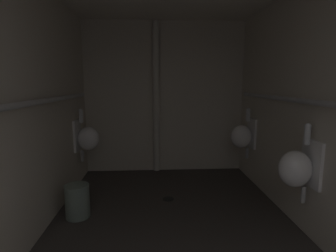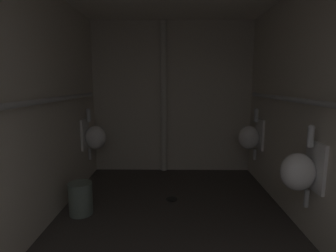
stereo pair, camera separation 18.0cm
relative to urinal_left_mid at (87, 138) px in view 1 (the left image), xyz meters
The scene contains 12 objects.
floor 2.00m from the urinal_left_mid, 52.74° to the right, with size 2.68×4.21×0.08m, color #383330.
wall_left 1.59m from the urinal_left_mid, 96.80° to the right, with size 0.06×4.21×2.42m, color beige.
wall_right 2.91m from the urinal_left_mid, 31.36° to the right, with size 0.06×4.21×2.42m, color beige.
wall_back 1.38m from the urinal_left_mid, 27.40° to the left, with size 2.68×0.06×2.42m, color beige.
urinal_left_mid is the anchor object (origin of this frame).
urinal_right_mid 2.71m from the urinal_left_mid, 33.34° to the right, with size 0.32×0.30×0.76m.
urinal_right_far 2.26m from the urinal_left_mid, ahead, with size 0.32×0.30×0.76m.
supply_pipe_left 1.62m from the urinal_left_mid, 93.35° to the right, with size 0.06×3.46×0.06m.
supply_pipe_right 2.83m from the urinal_left_mid, 31.79° to the right, with size 0.06×3.42×0.06m.
standpipe_back_wall 1.22m from the urinal_left_mid, 25.60° to the left, with size 0.10×0.10×2.37m, color beige.
floor_drain 1.44m from the urinal_left_mid, 28.11° to the right, with size 0.14×0.14×0.01m, color black.
waste_bin 1.11m from the urinal_left_mid, 83.69° to the right, with size 0.26×0.26×0.36m, color slate.
Camera 1 is at (-0.20, -0.24, 1.45)m, focal length 28.51 mm.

